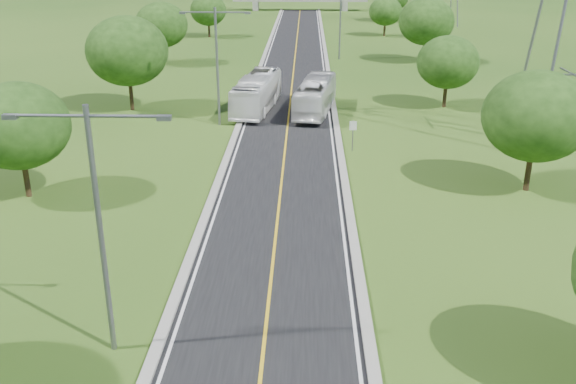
{
  "coord_description": "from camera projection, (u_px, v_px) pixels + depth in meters",
  "views": [
    {
      "loc": [
        1.6,
        -9.36,
        15.35
      ],
      "look_at": [
        0.7,
        21.65,
        3.0
      ],
      "focal_mm": 40.0,
      "sensor_mm": 36.0,
      "label": 1
    }
  ],
  "objects": [
    {
      "name": "streetlight_near_left",
      "position": [
        98.0,
        213.0,
        23.53
      ],
      "size": [
        5.9,
        0.25,
        10.0
      ],
      "color": "slate",
      "rests_on": "ground"
    },
    {
      "name": "tree_le",
      "position": [
        208.0,
        10.0,
        104.22
      ],
      "size": [
        5.88,
        5.88,
        6.84
      ],
      "color": "black",
      "rests_on": "ground"
    },
    {
      "name": "curb_right",
      "position": [
        329.0,
        76.0,
        75.56
      ],
      "size": [
        0.5,
        150.0,
        0.22
      ],
      "primitive_type": "cube",
      "color": "gray",
      "rests_on": "ground"
    },
    {
      "name": "tree_lb",
      "position": [
        18.0,
        126.0,
        39.13
      ],
      "size": [
        6.3,
        6.3,
        7.33
      ],
      "color": "black",
      "rests_on": "ground"
    },
    {
      "name": "tree_rc",
      "position": [
        448.0,
        62.0,
        60.7
      ],
      "size": [
        5.88,
        5.88,
        6.84
      ],
      "color": "black",
      "rests_on": "ground"
    },
    {
      "name": "tree_lc",
      "position": [
        127.0,
        51.0,
        59.19
      ],
      "size": [
        7.56,
        7.56,
        8.79
      ],
      "color": "black",
      "rests_on": "ground"
    },
    {
      "name": "tree_ld",
      "position": [
        161.0,
        25.0,
        81.77
      ],
      "size": [
        6.72,
        6.72,
        7.82
      ],
      "color": "black",
      "rests_on": "ground"
    },
    {
      "name": "road",
      "position": [
        293.0,
        77.0,
        75.7
      ],
      "size": [
        8.0,
        150.0,
        0.06
      ],
      "primitive_type": "cube",
      "color": "black",
      "rests_on": "ground"
    },
    {
      "name": "tree_rb",
      "position": [
        536.0,
        116.0,
        40.02
      ],
      "size": [
        6.72,
        6.72,
        7.82
      ],
      "color": "black",
      "rests_on": "ground"
    },
    {
      "name": "streetlight_mid_left",
      "position": [
        217.0,
        57.0,
        54.17
      ],
      "size": [
        5.9,
        0.25,
        10.0
      ],
      "color": "slate",
      "rests_on": "ground"
    },
    {
      "name": "speed_limit_sign",
      "position": [
        353.0,
        131.0,
        48.96
      ],
      "size": [
        0.55,
        0.09,
        2.4
      ],
      "color": "slate",
      "rests_on": "ground"
    },
    {
      "name": "curb_left",
      "position": [
        257.0,
        76.0,
        75.79
      ],
      "size": [
        0.5,
        150.0,
        0.22
      ],
      "primitive_type": "cube",
      "color": "gray",
      "rests_on": "ground"
    },
    {
      "name": "bus_inbound",
      "position": [
        257.0,
        93.0,
        60.53
      ],
      "size": [
        4.24,
        11.98,
        3.27
      ],
      "primitive_type": "imported",
      "rotation": [
        0.0,
        0.0,
        -0.13
      ],
      "color": "white",
      "rests_on": "road"
    },
    {
      "name": "tree_rd",
      "position": [
        426.0,
        21.0,
        82.6
      ],
      "size": [
        7.14,
        7.14,
        8.3
      ],
      "color": "black",
      "rests_on": "ground"
    },
    {
      "name": "ground",
      "position": [
        292.0,
        88.0,
        70.14
      ],
      "size": [
        260.0,
        260.0,
        0.0
      ],
      "primitive_type": "plane",
      "color": "#244814",
      "rests_on": "ground"
    },
    {
      "name": "tree_re",
      "position": [
        385.0,
        11.0,
        105.41
      ],
      "size": [
        5.46,
        5.46,
        6.35
      ],
      "color": "black",
      "rests_on": "ground"
    },
    {
      "name": "bus_outbound",
      "position": [
        315.0,
        96.0,
        59.66
      ],
      "size": [
        4.28,
        11.36,
        3.09
      ],
      "primitive_type": "imported",
      "rotation": [
        0.0,
        0.0,
        2.99
      ],
      "color": "silver",
      "rests_on": "road"
    },
    {
      "name": "streetlight_far_right",
      "position": [
        340.0,
        14.0,
        84.5
      ],
      "size": [
        5.9,
        0.25,
        10.0
      ],
      "color": "slate",
      "rests_on": "ground"
    }
  ]
}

